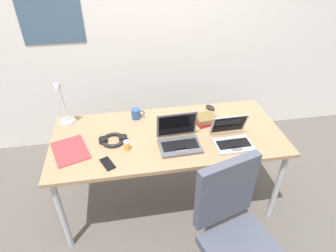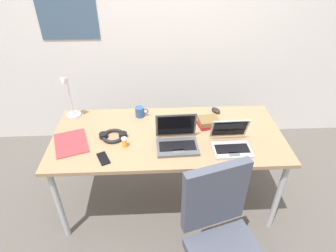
{
  "view_description": "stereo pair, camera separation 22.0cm",
  "coord_description": "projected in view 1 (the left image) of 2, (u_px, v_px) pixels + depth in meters",
  "views": [
    {
      "loc": [
        -0.3,
        -1.78,
        2.08
      ],
      "look_at": [
        0.0,
        0.0,
        0.82
      ],
      "focal_mm": 30.62,
      "sensor_mm": 36.0,
      "label": 1
    },
    {
      "loc": [
        -0.09,
        -1.81,
        2.08
      ],
      "look_at": [
        0.0,
        0.0,
        0.82
      ],
      "focal_mm": 30.62,
      "sensor_mm": 36.0,
      "label": 2
    }
  ],
  "objects": [
    {
      "name": "office_chair",
      "position": [
        236.0,
        244.0,
        1.85
      ],
      "size": [
        0.56,
        0.6,
        0.97
      ],
      "color": "black",
      "rests_on": "ground_plane"
    },
    {
      "name": "cell_phone",
      "position": [
        108.0,
        164.0,
        1.97
      ],
      "size": [
        0.12,
        0.15,
        0.01
      ],
      "primitive_type": "cube",
      "rotation": [
        0.0,
        0.0,
        0.43
      ],
      "color": "black",
      "rests_on": "desk"
    },
    {
      "name": "desk",
      "position": [
        168.0,
        140.0,
        2.29
      ],
      "size": [
        1.8,
        0.8,
        0.74
      ],
      "color": "#9E7A56",
      "rests_on": "ground_plane"
    },
    {
      "name": "coffee_mug",
      "position": [
        136.0,
        114.0,
        2.42
      ],
      "size": [
        0.11,
        0.08,
        0.09
      ],
      "color": "#2D518C",
      "rests_on": "desk"
    },
    {
      "name": "laptop_near_lamp",
      "position": [
        232.0,
        138.0,
        2.14
      ],
      "size": [
        0.28,
        0.26,
        0.2
      ],
      "color": "#B7BABC",
      "rests_on": "desk"
    },
    {
      "name": "desk_lamp",
      "position": [
        62.0,
        104.0,
        2.25
      ],
      "size": [
        0.12,
        0.18,
        0.4
      ],
      "color": "silver",
      "rests_on": "desk"
    },
    {
      "name": "ground_plane",
      "position": [
        168.0,
        198.0,
        2.68
      ],
      "size": [
        12.0,
        12.0,
        0.0
      ],
      "primitive_type": "plane",
      "color": "#56514C"
    },
    {
      "name": "computer_mouse",
      "position": [
        210.0,
        107.0,
        2.56
      ],
      "size": [
        0.1,
        0.11,
        0.03
      ],
      "primitive_type": "ellipsoid",
      "rotation": [
        0.0,
        0.0,
        0.52
      ],
      "color": "black",
      "rests_on": "desk"
    },
    {
      "name": "pill_bottle",
      "position": [
        127.0,
        145.0,
        2.07
      ],
      "size": [
        0.04,
        0.04,
        0.08
      ],
      "color": "gold",
      "rests_on": "desk"
    },
    {
      "name": "headphones",
      "position": [
        113.0,
        140.0,
        2.17
      ],
      "size": [
        0.21,
        0.18,
        0.04
      ],
      "color": "black",
      "rests_on": "desk"
    },
    {
      "name": "laptop_back_left",
      "position": [
        179.0,
        139.0,
        2.12
      ],
      "size": [
        0.31,
        0.25,
        0.23
      ],
      "color": "#515459",
      "rests_on": "desk"
    },
    {
      "name": "paper_folder_center",
      "position": [
        70.0,
        150.0,
        2.09
      ],
      "size": [
        0.32,
        0.37,
        0.01
      ],
      "primitive_type": "cube",
      "rotation": [
        0.0,
        0.0,
        0.33
      ],
      "color": "red",
      "rests_on": "desk"
    },
    {
      "name": "wall_back",
      "position": [
        149.0,
        23.0,
        2.82
      ],
      "size": [
        6.0,
        0.13,
        2.6
      ],
      "color": "silver",
      "rests_on": "ground_plane"
    },
    {
      "name": "book_stack",
      "position": [
        206.0,
        119.0,
        2.37
      ],
      "size": [
        0.18,
        0.16,
        0.06
      ],
      "color": "maroon",
      "rests_on": "desk"
    }
  ]
}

